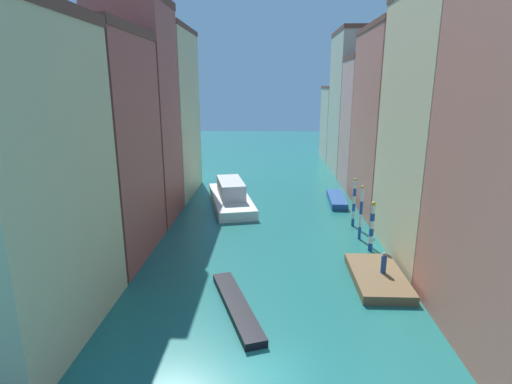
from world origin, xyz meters
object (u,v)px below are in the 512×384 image
mooring_pole_0 (372,226)px  waterfront_dock (378,277)px  vaporetto_white (231,196)px  motorboat_0 (337,199)px  mooring_pole_2 (354,202)px  person_on_dock (384,263)px  mooring_pole_1 (361,212)px  gondola_black (237,306)px

mooring_pole_0 → waterfront_dock: bearing=-98.0°
vaporetto_white → waterfront_dock: bearing=-56.3°
waterfront_dock → motorboat_0: motorboat_0 is taller
waterfront_dock → mooring_pole_2: (0.47, 11.10, 2.08)m
vaporetto_white → mooring_pole_0: bearing=-44.7°
person_on_dock → mooring_pole_0: bearing=85.8°
waterfront_dock → person_on_dock: person_on_dock is taller
mooring_pole_0 → motorboat_0: bearing=92.3°
mooring_pole_2 → motorboat_0: size_ratio=0.69×
mooring_pole_1 → motorboat_0: mooring_pole_1 is taller
waterfront_dock → person_on_dock: size_ratio=4.35×
person_on_dock → motorboat_0: 18.94m
mooring_pole_2 → motorboat_0: mooring_pole_2 is taller
mooring_pole_1 → gondola_black: (-9.65, -11.64, -2.21)m
waterfront_dock → motorboat_0: 18.98m
vaporetto_white → motorboat_0: bearing=6.7°
person_on_dock → mooring_pole_0: (0.38, 5.16, 0.84)m
waterfront_dock → motorboat_0: (0.17, 18.98, 0.06)m
mooring_pole_1 → motorboat_0: bearing=91.1°
gondola_black → mooring_pole_0: bearing=42.5°
mooring_pole_2 → motorboat_0: (-0.30, 7.88, -2.02)m
mooring_pole_2 → gondola_black: size_ratio=0.59×
mooring_pole_0 → mooring_pole_1: (-0.35, 2.49, 0.32)m
mooring_pole_0 → gondola_black: mooring_pole_0 is taller
mooring_pole_0 → motorboat_0: size_ratio=0.61×
mooring_pole_0 → mooring_pole_2: mooring_pole_2 is taller
waterfront_dock → mooring_pole_1: size_ratio=1.35×
mooring_pole_1 → gondola_black: bearing=-129.6°
mooring_pole_2 → mooring_pole_1: bearing=-91.6°
person_on_dock → vaporetto_white: (-12.10, 17.52, -0.27)m
mooring_pole_0 → mooring_pole_1: mooring_pole_1 is taller
mooring_pole_0 → mooring_pole_2: bearing=92.5°
person_on_dock → vaporetto_white: bearing=124.6°
mooring_pole_1 → mooring_pole_2: size_ratio=1.03×
mooring_pole_0 → gondola_black: 13.69m
waterfront_dock → motorboat_0: bearing=89.5°
mooring_pole_1 → mooring_pole_2: bearing=88.4°
waterfront_dock → mooring_pole_0: mooring_pole_0 is taller
person_on_dock → motorboat_0: size_ratio=0.22×
person_on_dock → mooring_pole_1: (0.03, 7.66, 1.15)m
waterfront_dock → mooring_pole_1: bearing=87.2°
waterfront_dock → vaporetto_white: vaporetto_white is taller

